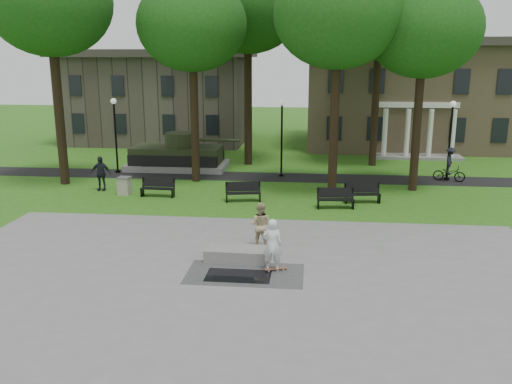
# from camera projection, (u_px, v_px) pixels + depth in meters

# --- Properties ---
(ground) EXTENTS (120.00, 120.00, 0.00)m
(ground) POSITION_uv_depth(u_px,v_px,m) (251.00, 241.00, 21.87)
(ground) COLOR #2A5D16
(ground) RESTS_ON ground
(plaza) EXTENTS (22.00, 16.00, 0.02)m
(plaza) POSITION_uv_depth(u_px,v_px,m) (233.00, 293.00, 17.05)
(plaza) COLOR gray
(plaza) RESTS_ON ground
(footpath) EXTENTS (44.00, 2.60, 0.01)m
(footpath) POSITION_uv_depth(u_px,v_px,m) (273.00, 177.00, 33.45)
(footpath) COLOR black
(footpath) RESTS_ON ground
(building_right) EXTENTS (17.00, 12.00, 8.60)m
(building_right) POSITION_uv_depth(u_px,v_px,m) (406.00, 93.00, 44.90)
(building_right) COLOR #9E8460
(building_right) RESTS_ON ground
(building_left) EXTENTS (15.00, 10.00, 7.20)m
(building_left) POSITION_uv_depth(u_px,v_px,m) (161.00, 99.00, 47.67)
(building_left) COLOR #4C443D
(building_left) RESTS_ON ground
(tree_0) EXTENTS (6.80, 6.80, 12.97)m
(tree_0) POSITION_uv_depth(u_px,v_px,m) (50.00, 4.00, 29.33)
(tree_0) COLOR black
(tree_0) RESTS_ON ground
(tree_1) EXTENTS (6.20, 6.20, 11.63)m
(tree_1) POSITION_uv_depth(u_px,v_px,m) (192.00, 25.00, 30.28)
(tree_1) COLOR black
(tree_1) RESTS_ON ground
(tree_2) EXTENTS (6.60, 6.60, 12.16)m
(tree_2) POSITION_uv_depth(u_px,v_px,m) (338.00, 14.00, 27.46)
(tree_2) COLOR black
(tree_2) RESTS_ON ground
(tree_3) EXTENTS (6.00, 6.00, 11.19)m
(tree_3) POSITION_uv_depth(u_px,v_px,m) (424.00, 30.00, 28.15)
(tree_3) COLOR black
(tree_3) RESTS_ON ground
(tree_4) EXTENTS (7.20, 7.20, 13.50)m
(tree_4) POSITION_uv_depth(u_px,v_px,m) (248.00, 6.00, 34.99)
(tree_4) COLOR black
(tree_4) RESTS_ON ground
(tree_5) EXTENTS (6.40, 6.40, 12.44)m
(tree_5) POSITION_uv_depth(u_px,v_px,m) (380.00, 18.00, 34.80)
(tree_5) COLOR black
(tree_5) RESTS_ON ground
(lamp_left) EXTENTS (0.36, 0.36, 4.73)m
(lamp_left) POSITION_uv_depth(u_px,v_px,m) (115.00, 129.00, 34.07)
(lamp_left) COLOR black
(lamp_left) RESTS_ON ground
(lamp_mid) EXTENTS (0.36, 0.36, 4.73)m
(lamp_mid) POSITION_uv_depth(u_px,v_px,m) (282.00, 132.00, 33.01)
(lamp_mid) COLOR black
(lamp_mid) RESTS_ON ground
(lamp_right) EXTENTS (0.36, 0.36, 4.73)m
(lamp_right) POSITION_uv_depth(u_px,v_px,m) (450.00, 134.00, 32.01)
(lamp_right) COLOR black
(lamp_right) RESTS_ON ground
(tank_monument) EXTENTS (7.45, 3.40, 2.40)m
(tank_monument) POSITION_uv_depth(u_px,v_px,m) (178.00, 156.00, 35.82)
(tank_monument) COLOR gray
(tank_monument) RESTS_ON ground
(puddle) EXTENTS (2.20, 1.20, 0.00)m
(puddle) POSITION_uv_depth(u_px,v_px,m) (238.00, 276.00, 18.32)
(puddle) COLOR black
(puddle) RESTS_ON plaza
(concrete_block) EXTENTS (2.23, 1.07, 0.45)m
(concrete_block) POSITION_uv_depth(u_px,v_px,m) (236.00, 254.00, 19.72)
(concrete_block) COLOR gray
(concrete_block) RESTS_ON plaza
(skateboard) EXTENTS (0.80, 0.44, 0.07)m
(skateboard) POSITION_uv_depth(u_px,v_px,m) (276.00, 269.00, 18.80)
(skateboard) COLOR brown
(skateboard) RESTS_ON plaza
(skateboarder) EXTENTS (0.70, 0.48, 1.86)m
(skateboarder) POSITION_uv_depth(u_px,v_px,m) (272.00, 245.00, 18.60)
(skateboarder) COLOR white
(skateboarder) RESTS_ON plaza
(friend_watching) EXTENTS (0.98, 0.83, 1.80)m
(friend_watching) POSITION_uv_depth(u_px,v_px,m) (260.00, 225.00, 20.92)
(friend_watching) COLOR tan
(friend_watching) RESTS_ON plaza
(pedestrian_walker) EXTENTS (1.14, 0.49, 1.93)m
(pedestrian_walker) POSITION_uv_depth(u_px,v_px,m) (101.00, 173.00, 29.93)
(pedestrian_walker) COLOR black
(pedestrian_walker) RESTS_ON ground
(cyclist) EXTENTS (1.93, 1.16, 2.04)m
(cyclist) POSITION_uv_depth(u_px,v_px,m) (450.00, 167.00, 32.17)
(cyclist) COLOR black
(cyclist) RESTS_ON ground
(park_bench_0) EXTENTS (1.82, 0.60, 1.00)m
(park_bench_0) POSITION_uv_depth(u_px,v_px,m) (158.00, 187.00, 28.72)
(park_bench_0) COLOR black
(park_bench_0) RESTS_ON ground
(park_bench_1) EXTENTS (1.85, 0.85, 1.00)m
(park_bench_1) POSITION_uv_depth(u_px,v_px,m) (243.00, 191.00, 27.76)
(park_bench_1) COLOR black
(park_bench_1) RESTS_ON ground
(park_bench_2) EXTENTS (1.84, 0.69, 1.00)m
(park_bench_2) POSITION_uv_depth(u_px,v_px,m) (336.00, 198.00, 26.49)
(park_bench_2) COLOR black
(park_bench_2) RESTS_ON ground
(park_bench_3) EXTENTS (1.85, 0.77, 1.00)m
(park_bench_3) POSITION_uv_depth(u_px,v_px,m) (362.00, 193.00, 27.51)
(park_bench_3) COLOR black
(park_bench_3) RESTS_ON ground
(trash_bin) EXTENTS (0.70, 0.70, 0.96)m
(trash_bin) POSITION_uv_depth(u_px,v_px,m) (124.00, 186.00, 29.15)
(trash_bin) COLOR #A29886
(trash_bin) RESTS_ON ground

